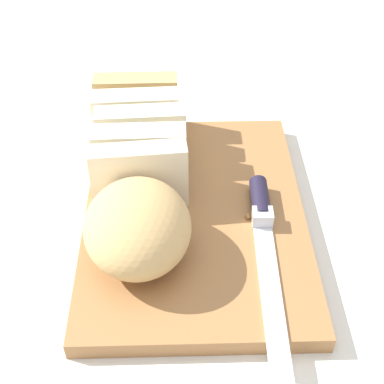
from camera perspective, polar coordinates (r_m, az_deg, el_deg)
ground_plane at (r=0.69m, az=-0.00°, el=-3.20°), size 3.00×3.00×0.00m
cutting_board at (r=0.68m, az=-0.00°, el=-2.55°), size 0.38×0.28×0.02m
bread_loaf at (r=0.66m, az=-5.82°, el=1.62°), size 0.33×0.14×0.08m
bread_knife at (r=0.65m, az=7.05°, el=-3.37°), size 0.28×0.02×0.02m
crumb_near_knife at (r=0.64m, az=-5.85°, el=-4.55°), size 0.01×0.01×0.01m
crumb_near_loaf at (r=0.65m, az=-5.02°, el=-3.23°), size 0.01×0.01×0.01m
crumb_stray_left at (r=0.66m, az=5.51°, el=-2.50°), size 0.01×0.01×0.01m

